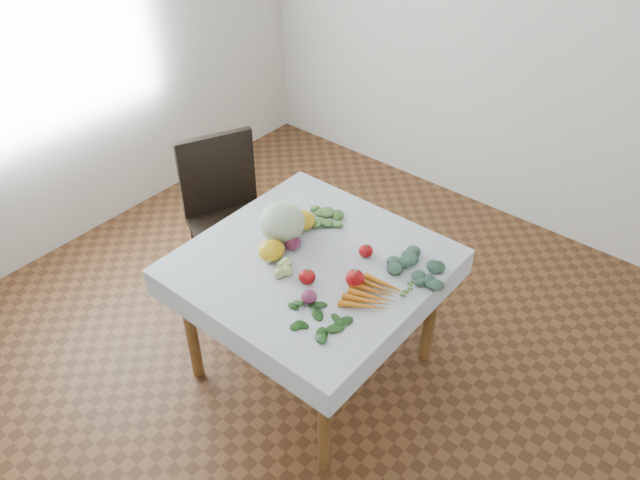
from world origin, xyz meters
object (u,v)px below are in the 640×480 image
(table, at_px, (312,276))
(carrot_bunch, at_px, (373,294))
(chair, at_px, (226,208))
(cabbage, at_px, (282,222))
(heirloom_back, at_px, (303,220))

(table, xyz_separation_m, carrot_bunch, (0.37, -0.02, 0.12))
(carrot_bunch, bearing_deg, table, 176.99)
(chair, xyz_separation_m, carrot_bunch, (1.21, -0.23, 0.21))
(table, xyz_separation_m, cabbage, (-0.22, 0.03, 0.20))
(cabbage, xyz_separation_m, carrot_bunch, (0.59, -0.05, -0.08))
(cabbage, bearing_deg, carrot_bunch, -5.17)
(table, height_order, chair, chair)
(table, relative_size, heirloom_back, 8.07)
(chair, height_order, heirloom_back, chair)
(chair, bearing_deg, table, -14.21)
(table, relative_size, carrot_bunch, 3.65)
(table, xyz_separation_m, chair, (-0.83, 0.21, -0.09))
(cabbage, height_order, heirloom_back, cabbage)
(chair, height_order, carrot_bunch, chair)
(heirloom_back, bearing_deg, chair, 176.33)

